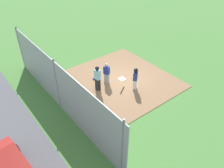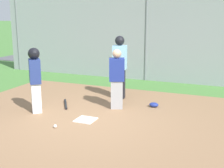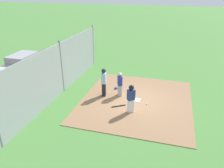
{
  "view_description": "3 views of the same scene",
  "coord_description": "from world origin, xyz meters",
  "px_view_note": "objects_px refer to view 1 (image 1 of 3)",
  "views": [
    {
      "loc": [
        10.09,
        -8.8,
        9.12
      ],
      "look_at": [
        0.85,
        -1.58,
        0.76
      ],
      "focal_mm": 36.42,
      "sensor_mm": 36.0,
      "label": 1
    },
    {
      "loc": [
        -3.11,
        5.95,
        2.44
      ],
      "look_at": [
        -0.21,
        -1.09,
        0.67
      ],
      "focal_mm": 49.3,
      "sensor_mm": 36.0,
      "label": 2
    },
    {
      "loc": [
        11.63,
        1.76,
        6.34
      ],
      "look_at": [
        -0.22,
        -1.59,
        0.8
      ],
      "focal_mm": 35.29,
      "sensor_mm": 36.0,
      "label": 3
    }
  ],
  "objects_px": {
    "home_plate": "(122,79)",
    "catcher": "(107,73)",
    "umpire": "(98,78)",
    "baseball_bat": "(122,90)",
    "catcher_mask": "(94,79)",
    "runner": "(135,78)",
    "baseball": "(133,78)"
  },
  "relations": [
    {
      "from": "umpire",
      "to": "baseball_bat",
      "type": "distance_m",
      "value": 1.86
    },
    {
      "from": "home_plate",
      "to": "baseball",
      "type": "bearing_deg",
      "value": 60.42
    },
    {
      "from": "home_plate",
      "to": "baseball",
      "type": "relative_size",
      "value": 5.95
    },
    {
      "from": "home_plate",
      "to": "umpire",
      "type": "relative_size",
      "value": 0.25
    },
    {
      "from": "runner",
      "to": "catcher",
      "type": "bearing_deg",
      "value": -9.0
    },
    {
      "from": "umpire",
      "to": "catcher_mask",
      "type": "relative_size",
      "value": 7.43
    },
    {
      "from": "catcher",
      "to": "baseball",
      "type": "xyz_separation_m",
      "value": [
        0.71,
        1.8,
        -0.75
      ]
    },
    {
      "from": "catcher",
      "to": "runner",
      "type": "xyz_separation_m",
      "value": [
        1.72,
        1.04,
        0.12
      ]
    },
    {
      "from": "umpire",
      "to": "baseball_bat",
      "type": "xyz_separation_m",
      "value": [
        1.07,
        1.21,
        -0.91
      ]
    },
    {
      "from": "baseball",
      "to": "catcher_mask",
      "type": "bearing_deg",
      "value": -124.78
    },
    {
      "from": "catcher",
      "to": "baseball",
      "type": "height_order",
      "value": "catcher"
    },
    {
      "from": "home_plate",
      "to": "runner",
      "type": "xyz_separation_m",
      "value": [
        1.4,
        -0.09,
        0.89
      ]
    },
    {
      "from": "baseball",
      "to": "baseball_bat",
      "type": "bearing_deg",
      "value": -66.93
    },
    {
      "from": "umpire",
      "to": "runner",
      "type": "height_order",
      "value": "umpire"
    },
    {
      "from": "home_plate",
      "to": "catcher",
      "type": "xyz_separation_m",
      "value": [
        -0.32,
        -1.12,
        0.78
      ]
    },
    {
      "from": "home_plate",
      "to": "catcher_mask",
      "type": "xyz_separation_m",
      "value": [
        -1.19,
        -1.59,
        0.05
      ]
    },
    {
      "from": "catcher_mask",
      "to": "umpire",
      "type": "bearing_deg",
      "value": -22.54
    },
    {
      "from": "catcher",
      "to": "catcher_mask",
      "type": "bearing_deg",
      "value": 96.15
    },
    {
      "from": "runner",
      "to": "baseball_bat",
      "type": "xyz_separation_m",
      "value": [
        -0.37,
        -0.76,
        -0.87
      ]
    },
    {
      "from": "home_plate",
      "to": "umpire",
      "type": "bearing_deg",
      "value": -91.12
    },
    {
      "from": "runner",
      "to": "catcher_mask",
      "type": "height_order",
      "value": "runner"
    },
    {
      "from": "baseball",
      "to": "umpire",
      "type": "bearing_deg",
      "value": -98.8
    },
    {
      "from": "catcher",
      "to": "umpire",
      "type": "xyz_separation_m",
      "value": [
        0.28,
        -0.94,
        0.16
      ]
    },
    {
      "from": "baseball_bat",
      "to": "catcher_mask",
      "type": "relative_size",
      "value": 3.42
    },
    {
      "from": "catcher",
      "to": "catcher_mask",
      "type": "distance_m",
      "value": 1.22
    },
    {
      "from": "umpire",
      "to": "catcher",
      "type": "bearing_deg",
      "value": 7.32
    },
    {
      "from": "umpire",
      "to": "baseball",
      "type": "distance_m",
      "value": 2.91
    },
    {
      "from": "runner",
      "to": "catcher_mask",
      "type": "xyz_separation_m",
      "value": [
        -2.59,
        -1.5,
        -0.84
      ]
    },
    {
      "from": "runner",
      "to": "baseball",
      "type": "bearing_deg",
      "value": -76.86
    },
    {
      "from": "home_plate",
      "to": "baseball",
      "type": "height_order",
      "value": "baseball"
    },
    {
      "from": "baseball",
      "to": "home_plate",
      "type": "bearing_deg",
      "value": -119.58
    },
    {
      "from": "runner",
      "to": "baseball",
      "type": "xyz_separation_m",
      "value": [
        -1.02,
        0.76,
        -0.87
      ]
    }
  ]
}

